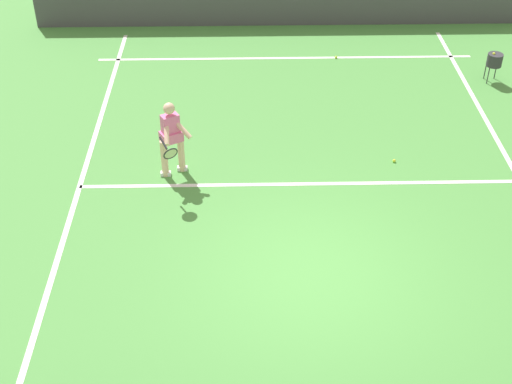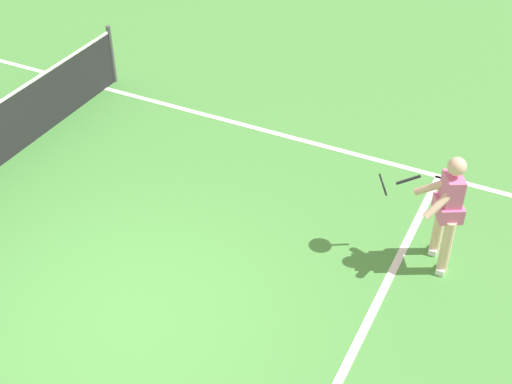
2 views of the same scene
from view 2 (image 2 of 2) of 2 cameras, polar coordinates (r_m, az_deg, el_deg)
The scene contains 3 objects.
ground_plane at distance 8.35m, azimuth -10.26°, elevation -9.71°, with size 27.38×27.38×0.00m, color #4C9342.
sideline_right_marking at distance 11.17m, azimuth 2.12°, elevation 4.60°, with size 0.10×19.06×0.01m, color white.
tennis_player at distance 8.61m, azimuth 15.00°, elevation -1.19°, with size 0.68×1.14×1.55m.
Camera 2 is at (-4.37, -3.79, 6.02)m, focal length 49.75 mm.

